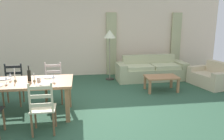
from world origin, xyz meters
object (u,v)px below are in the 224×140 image
(armchair_upholstered, at_px, (212,77))
(wine_bottle, at_px, (29,75))
(dining_chair_near_right, at_px, (43,108))
(dining_table, at_px, (25,86))
(coffee_cup_primary, at_px, (39,79))
(dining_chair_far_left, at_px, (13,85))
(wine_glass_near_left, at_px, (6,78))
(couch, at_px, (151,71))
(dining_chair_far_right, at_px, (54,83))
(standing_lamp, at_px, (110,37))
(coffee_table, at_px, (161,79))
(wine_glass_far_left, at_px, (10,75))
(wine_glass_near_right, at_px, (53,77))

(armchair_upholstered, bearing_deg, wine_bottle, -163.92)
(dining_chair_near_right, bearing_deg, dining_table, 120.21)
(dining_table, xyz_separation_m, coffee_cup_primary, (0.29, -0.04, 0.13))
(dining_chair_far_left, height_order, wine_glass_near_left, dining_chair_far_left)
(dining_chair_far_left, xyz_separation_m, couch, (3.88, 1.67, -0.19))
(dining_chair_far_right, relative_size, wine_glass_near_left, 5.96)
(dining_chair_near_right, bearing_deg, standing_lamp, 64.33)
(dining_chair_near_right, xyz_separation_m, couch, (2.98, 3.21, -0.19))
(dining_chair_far_left, xyz_separation_m, wine_bottle, (0.54, -0.71, 0.39))
(dining_chair_far_left, xyz_separation_m, coffee_table, (3.80, 0.45, -0.12))
(dining_table, relative_size, wine_glass_far_left, 11.80)
(standing_lamp, bearing_deg, wine_glass_far_left, -133.78)
(wine_bottle, distance_m, wine_glass_far_left, 0.39)
(dining_chair_far_left, height_order, couch, dining_chair_far_left)
(dining_table, height_order, standing_lamp, standing_lamp)
(dining_chair_far_right, distance_m, wine_glass_near_left, 1.24)
(coffee_cup_primary, bearing_deg, standing_lamp, 55.75)
(dining_chair_near_right, relative_size, wine_bottle, 3.04)
(dining_chair_far_left, distance_m, coffee_cup_primary, 1.12)
(dining_chair_near_right, xyz_separation_m, wine_glass_near_left, (-0.76, 0.65, 0.38))
(dining_chair_far_left, relative_size, coffee_table, 1.07)
(coffee_cup_primary, relative_size, couch, 0.04)
(wine_bottle, relative_size, armchair_upholstered, 0.24)
(wine_bottle, height_order, wine_glass_near_right, wine_bottle)
(dining_chair_far_left, xyz_separation_m, coffee_cup_primary, (0.73, -0.79, 0.32))
(wine_bottle, relative_size, wine_glass_far_left, 1.96)
(dining_chair_near_right, relative_size, couch, 0.42)
(couch, relative_size, standing_lamp, 1.40)
(dining_chair_far_right, bearing_deg, coffee_table, 8.99)
(dining_chair_far_left, xyz_separation_m, wine_glass_far_left, (0.15, -0.63, 0.38))
(armchair_upholstered, bearing_deg, coffee_table, -171.13)
(dining_chair_near_right, bearing_deg, coffee_table, 34.53)
(wine_glass_far_left, distance_m, armchair_upholstered, 5.55)
(dining_table, height_order, couch, couch)
(wine_bottle, relative_size, coffee_cup_primary, 3.51)
(coffee_table, bearing_deg, dining_table, -160.17)
(wine_bottle, xyz_separation_m, standing_lamp, (2.00, 2.57, 0.54))
(dining_table, bearing_deg, dining_chair_near_right, -59.79)
(coffee_cup_primary, xyz_separation_m, standing_lamp, (1.80, 2.64, 0.62))
(wine_glass_near_left, bearing_deg, standing_lamp, 48.93)
(dining_chair_far_right, relative_size, coffee_table, 1.07)
(wine_glass_near_left, distance_m, standing_lamp, 3.67)
(standing_lamp, bearing_deg, dining_chair_far_left, -143.81)
(coffee_table, relative_size, standing_lamp, 0.55)
(coffee_cup_primary, bearing_deg, armchair_upholstered, 17.57)
(dining_table, xyz_separation_m, armchair_upholstered, (5.05, 1.47, -0.41))
(coffee_cup_primary, bearing_deg, wine_bottle, 158.22)
(coffee_cup_primary, distance_m, armchair_upholstered, 5.03)
(wine_glass_near_left, relative_size, armchair_upholstered, 0.12)
(wine_bottle, xyz_separation_m, wine_glass_far_left, (-0.39, 0.08, -0.01))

